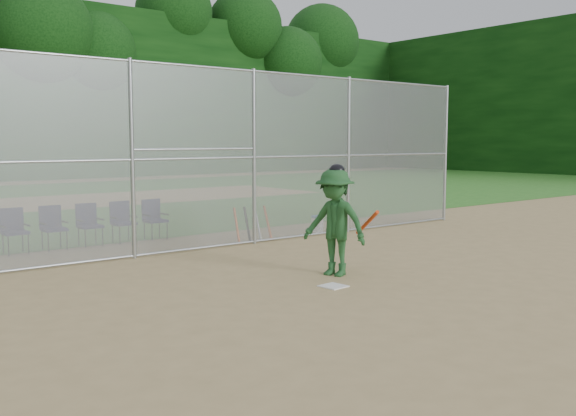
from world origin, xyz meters
TOP-DOWN VIEW (x-y plane):
  - ground at (0.00, 0.00)m, footprint 100.00×100.00m
  - grass_strip at (0.00, 18.00)m, footprint 100.00×100.00m
  - dirt_patch_far at (0.00, 18.00)m, footprint 24.00×24.00m
  - backstop_fence at (0.00, 5.00)m, footprint 16.09×0.09m
  - treeline at (0.00, 20.00)m, footprint 81.00×60.00m
  - home_plate at (-0.59, 0.58)m, footprint 0.41×0.41m
  - batter_at_plate at (0.04, 1.23)m, footprint 1.06×1.46m
  - water_cooler at (3.40, 5.52)m, footprint 0.34×0.34m
  - spare_bats at (1.12, 5.25)m, footprint 0.96×0.35m
  - chair_1 at (-3.74, 7.01)m, footprint 0.54×0.52m
  - chair_2 at (-2.93, 7.01)m, footprint 0.54×0.52m
  - chair_3 at (-2.12, 7.01)m, footprint 0.54×0.52m
  - chair_4 at (-1.30, 7.01)m, footprint 0.54×0.52m
  - chair_5 at (-0.49, 7.01)m, footprint 0.54×0.52m

SIDE VIEW (x-z plane):
  - ground at x=0.00m, z-range 0.00..0.00m
  - grass_strip at x=0.00m, z-range 0.01..0.01m
  - home_plate at x=-0.59m, z-range 0.00..0.02m
  - dirt_patch_far at x=0.00m, z-range 0.01..0.01m
  - water_cooler at x=3.40m, z-range 0.00..0.43m
  - spare_bats at x=1.12m, z-range 0.00..0.83m
  - chair_1 at x=-3.74m, z-range 0.00..0.96m
  - chair_2 at x=-2.93m, z-range 0.00..0.96m
  - chair_3 at x=-2.12m, z-range 0.00..0.96m
  - chair_4 at x=-1.30m, z-range 0.00..0.96m
  - chair_5 at x=-0.49m, z-range 0.00..0.96m
  - batter_at_plate at x=0.04m, z-range -0.03..1.94m
  - backstop_fence at x=0.00m, z-range 0.07..4.07m
  - treeline at x=0.00m, z-range 0.00..11.00m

